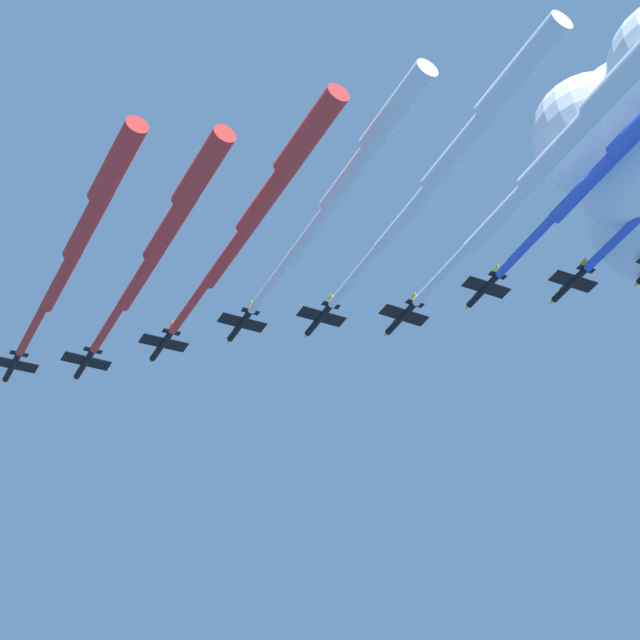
{
  "coord_description": "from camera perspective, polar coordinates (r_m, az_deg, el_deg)",
  "views": [
    {
      "loc": [
        135.54,
        4.83,
        54.62
      ],
      "look_at": [
        0.0,
        0.0,
        174.99
      ],
      "focal_mm": 60.38,
      "sensor_mm": 36.0,
      "label": 1
    }
  ],
  "objects": [
    {
      "name": "jet_starboard_inner",
      "position": [
        161.07,
        -2.77,
        6.65
      ],
      "size": [
        58.23,
        37.31,
        3.98
      ],
      "color": "black"
    },
    {
      "name": "jet_lead",
      "position": [
        168.66,
        -12.21,
        5.09
      ],
      "size": [
        58.66,
        36.47,
        3.91
      ],
      "color": "black"
    },
    {
      "name": "jet_port_inner",
      "position": [
        164.56,
        -7.97,
        4.98
      ],
      "size": [
        55.49,
        35.07,
        3.89
      ],
      "color": "black"
    },
    {
      "name": "jet_starboard_mid",
      "position": [
        156.8,
        7.59,
        9.28
      ],
      "size": [
        63.0,
        38.91,
        3.89
      ],
      "color": "black"
    },
    {
      "name": "jet_port_outer",
      "position": [
        156.2,
        12.78,
        9.13
      ],
      "size": [
        61.29,
        38.93,
        3.86
      ],
      "color": "black"
    },
    {
      "name": "jet_port_mid",
      "position": [
        160.67,
        1.74,
        7.86
      ],
      "size": [
        57.84,
        35.71,
        3.9
      ],
      "color": "black"
    }
  ]
}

